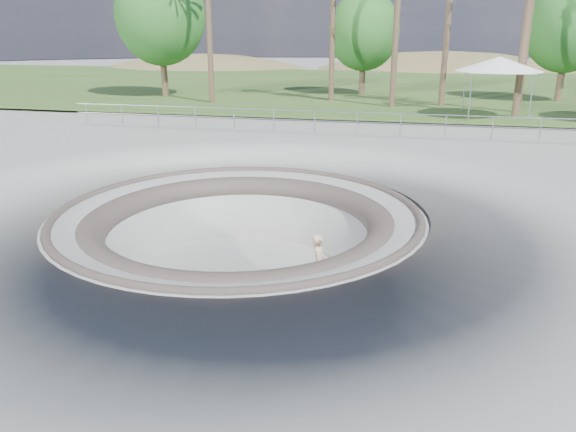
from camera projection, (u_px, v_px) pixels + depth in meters
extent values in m
plane|color=#999A95|center=(238.00, 212.00, 15.66)|extent=(180.00, 180.00, 0.00)
torus|color=#999A95|center=(240.00, 277.00, 16.30)|extent=(14.00, 14.00, 4.00)
cylinder|color=#999A95|center=(240.00, 276.00, 16.29)|extent=(6.60, 6.60, 0.10)
torus|color=#4D433E|center=(238.00, 213.00, 15.67)|extent=(10.24, 10.24, 0.24)
torus|color=#4D433E|center=(239.00, 227.00, 15.81)|extent=(8.91, 8.91, 0.81)
cube|color=#305722|center=(361.00, 86.00, 47.02)|extent=(180.00, 36.00, 0.12)
ellipsoid|color=brown|center=(206.00, 119.00, 73.17)|extent=(50.40, 36.00, 23.40)
ellipsoid|color=brown|center=(441.00, 132.00, 71.96)|extent=(61.60, 44.00, 28.60)
cylinder|color=gray|center=(315.00, 111.00, 26.38)|extent=(25.00, 0.05, 0.05)
cylinder|color=gray|center=(315.00, 121.00, 26.53)|extent=(25.00, 0.05, 0.05)
cube|color=brown|center=(318.00, 293.00, 14.98)|extent=(0.78, 0.43, 0.02)
cylinder|color=#A9A9AE|center=(318.00, 294.00, 14.99)|extent=(0.08, 0.16, 0.03)
cylinder|color=#A9A9AE|center=(318.00, 294.00, 14.99)|extent=(0.08, 0.16, 0.03)
cylinder|color=beige|center=(318.00, 294.00, 15.00)|extent=(0.06, 0.04, 0.06)
cylinder|color=beige|center=(318.00, 294.00, 15.00)|extent=(0.06, 0.04, 0.06)
cylinder|color=beige|center=(318.00, 294.00, 15.00)|extent=(0.06, 0.04, 0.06)
cylinder|color=beige|center=(318.00, 294.00, 15.00)|extent=(0.06, 0.04, 0.06)
imported|color=tan|center=(319.00, 264.00, 14.72)|extent=(0.47, 0.65, 1.64)
cylinder|color=gray|center=(469.00, 98.00, 28.95)|extent=(0.06, 0.06, 2.33)
cylinder|color=gray|center=(530.00, 99.00, 28.33)|extent=(0.06, 0.06, 2.33)
cylinder|color=gray|center=(465.00, 92.00, 31.69)|extent=(0.06, 0.06, 2.33)
cylinder|color=gray|center=(520.00, 93.00, 31.07)|extent=(0.06, 0.06, 2.33)
cube|color=white|center=(498.00, 71.00, 29.60)|extent=(3.29, 3.29, 0.08)
cone|color=white|center=(499.00, 64.00, 29.48)|extent=(6.29, 6.29, 0.74)
cylinder|color=brown|center=(209.00, 23.00, 34.92)|extent=(0.36, 0.36, 9.95)
cylinder|color=brown|center=(333.00, 28.00, 36.08)|extent=(0.36, 0.36, 9.39)
cylinder|color=brown|center=(397.00, 15.00, 32.80)|extent=(0.36, 0.36, 10.85)
cylinder|color=brown|center=(446.00, 41.00, 33.83)|extent=(0.36, 0.36, 7.95)
cylinder|color=brown|center=(525.00, 32.00, 29.09)|extent=(0.36, 0.36, 8.99)
cylinder|color=brown|center=(529.00, 17.00, 30.65)|extent=(0.36, 0.36, 10.59)
cylinder|color=brown|center=(163.00, 60.00, 39.00)|extent=(0.44, 0.44, 5.19)
ellipsoid|color=#2F6B24|center=(160.00, 15.00, 38.05)|extent=(6.20, 5.63, 6.76)
cylinder|color=brown|center=(363.00, 66.00, 40.16)|extent=(0.44, 0.44, 4.18)
ellipsoid|color=#2F6B24|center=(364.00, 31.00, 39.40)|extent=(4.99, 4.54, 5.45)
cylinder|color=brown|center=(562.00, 67.00, 36.37)|extent=(0.44, 0.44, 4.54)
ellipsoid|color=#2F6B24|center=(569.00, 25.00, 35.54)|extent=(5.43, 4.93, 5.92)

